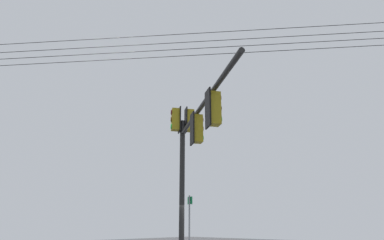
# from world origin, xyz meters

# --- Properties ---
(signal_mast_assembly) EXTENTS (5.68, 4.09, 6.33)m
(signal_mast_assembly) POSITION_xyz_m (-0.39, 1.79, 4.54)
(signal_mast_assembly) COLOR black
(signal_mast_assembly) RESTS_ON ground
(route_sign_primary) EXTENTS (0.26, 0.10, 3.06)m
(route_sign_primary) POSITION_xyz_m (2.24, -0.97, 1.76)
(route_sign_primary) COLOR slate
(route_sign_primary) RESTS_ON ground
(overhead_wire_span) EXTENTS (23.24, 19.11, 1.85)m
(overhead_wire_span) POSITION_xyz_m (-0.27, 0.12, 9.30)
(overhead_wire_span) COLOR black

